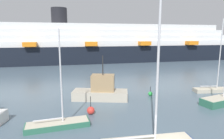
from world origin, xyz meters
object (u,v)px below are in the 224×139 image
at_px(channel_buoy_1, 91,110).
at_px(sailboat_5, 58,123).
at_px(channel_buoy_0, 150,94).
at_px(cruise_ship, 113,45).
at_px(sailboat_1, 214,89).
at_px(fishing_boat_1, 101,91).

bearing_deg(channel_buoy_1, sailboat_5, -146.99).
distance_m(channel_buoy_0, cruise_ship, 36.94).
bearing_deg(sailboat_1, channel_buoy_1, -160.03).
bearing_deg(cruise_ship, channel_buoy_0, -95.79).
height_order(channel_buoy_0, cruise_ship, cruise_ship).
xyz_separation_m(sailboat_1, cruise_ship, (-4.34, 37.01, 4.56)).
relative_size(fishing_boat_1, channel_buoy_1, 3.83).
xyz_separation_m(sailboat_1, channel_buoy_0, (-9.51, 0.75, -0.18)).
distance_m(fishing_boat_1, channel_buoy_0, 6.63).
relative_size(sailboat_5, channel_buoy_0, 6.70).
height_order(sailboat_1, channel_buoy_0, sailboat_1).
relative_size(sailboat_1, channel_buoy_1, 5.44).
xyz_separation_m(channel_buoy_1, cruise_ship, (13.78, 40.17, 4.63)).
height_order(channel_buoy_0, channel_buoy_1, channel_buoy_1).
xyz_separation_m(sailboat_5, cruise_ship, (16.99, 42.26, 4.64)).
height_order(sailboat_5, fishing_boat_1, sailboat_5).
relative_size(fishing_boat_1, channel_buoy_0, 5.65).
relative_size(sailboat_1, sailboat_5, 1.20).
distance_m(sailboat_1, sailboat_5, 21.97).
distance_m(channel_buoy_0, channel_buoy_1, 9.45).
height_order(fishing_boat_1, channel_buoy_1, fishing_boat_1).
xyz_separation_m(channel_buoy_0, channel_buoy_1, (-8.61, -3.90, 0.10)).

